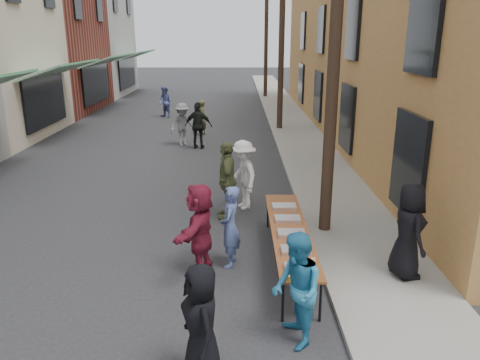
{
  "coord_description": "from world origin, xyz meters",
  "views": [
    {
      "loc": [
        2.36,
        -6.73,
        4.26
      ],
      "look_at": [
        2.4,
        2.82,
        1.3
      ],
      "focal_mm": 35.0,
      "sensor_mm": 36.0,
      "label": 1
    }
  ],
  "objects_px": {
    "utility_pole_far": "(266,32)",
    "guest_front_a": "(201,323)",
    "catering_tray_sausage": "(301,269)",
    "server": "(408,231)",
    "guest_front_c": "(296,290)",
    "utility_pole_mid": "(282,30)",
    "serving_table": "(290,231)",
    "utility_pole_near": "(336,23)"
  },
  "relations": [
    {
      "from": "utility_pole_far",
      "to": "guest_front_a",
      "type": "relative_size",
      "value": 5.67
    },
    {
      "from": "catering_tray_sausage",
      "to": "server",
      "type": "height_order",
      "value": "server"
    },
    {
      "from": "guest_front_c",
      "to": "utility_pole_mid",
      "type": "bearing_deg",
      "value": 166.45
    },
    {
      "from": "server",
      "to": "serving_table",
      "type": "bearing_deg",
      "value": 65.87
    },
    {
      "from": "utility_pole_near",
      "to": "guest_front_a",
      "type": "relative_size",
      "value": 5.67
    },
    {
      "from": "utility_pole_far",
      "to": "server",
      "type": "height_order",
      "value": "utility_pole_far"
    },
    {
      "from": "guest_front_c",
      "to": "utility_pole_near",
      "type": "bearing_deg",
      "value": 154.54
    },
    {
      "from": "guest_front_c",
      "to": "guest_front_a",
      "type": "bearing_deg",
      "value": -71.34
    },
    {
      "from": "serving_table",
      "to": "catering_tray_sausage",
      "type": "bearing_deg",
      "value": -90.0
    },
    {
      "from": "utility_pole_far",
      "to": "server",
      "type": "xyz_separation_m",
      "value": [
        1.06,
        -26.15,
        -3.53
      ]
    },
    {
      "from": "serving_table",
      "to": "guest_front_c",
      "type": "xyz_separation_m",
      "value": [
        -0.16,
        -2.39,
        0.13
      ]
    },
    {
      "from": "utility_pole_far",
      "to": "serving_table",
      "type": "height_order",
      "value": "utility_pole_far"
    },
    {
      "from": "serving_table",
      "to": "guest_front_c",
      "type": "relative_size",
      "value": 2.36
    },
    {
      "from": "utility_pole_far",
      "to": "catering_tray_sausage",
      "type": "distance_m",
      "value": 27.47
    },
    {
      "from": "utility_pole_mid",
      "to": "server",
      "type": "relative_size",
      "value": 5.18
    },
    {
      "from": "server",
      "to": "utility_pole_far",
      "type": "bearing_deg",
      "value": -5.47
    },
    {
      "from": "utility_pole_far",
      "to": "catering_tray_sausage",
      "type": "bearing_deg",
      "value": -92.04
    },
    {
      "from": "serving_table",
      "to": "guest_front_a",
      "type": "distance_m",
      "value": 3.4
    },
    {
      "from": "utility_pole_mid",
      "to": "guest_front_a",
      "type": "height_order",
      "value": "utility_pole_mid"
    },
    {
      "from": "catering_tray_sausage",
      "to": "guest_front_a",
      "type": "distance_m",
      "value": 2.03
    },
    {
      "from": "utility_pole_far",
      "to": "utility_pole_near",
      "type": "bearing_deg",
      "value": -90.0
    },
    {
      "from": "utility_pole_mid",
      "to": "server",
      "type": "bearing_deg",
      "value": -85.73
    },
    {
      "from": "utility_pole_far",
      "to": "guest_front_a",
      "type": "height_order",
      "value": "utility_pole_far"
    },
    {
      "from": "guest_front_c",
      "to": "utility_pole_far",
      "type": "bearing_deg",
      "value": 168.18
    },
    {
      "from": "serving_table",
      "to": "utility_pole_far",
      "type": "bearing_deg",
      "value": 87.83
    },
    {
      "from": "serving_table",
      "to": "guest_front_a",
      "type": "bearing_deg",
      "value": -115.14
    },
    {
      "from": "utility_pole_mid",
      "to": "serving_table",
      "type": "bearing_deg",
      "value": -94.09
    },
    {
      "from": "guest_front_a",
      "to": "guest_front_c",
      "type": "xyz_separation_m",
      "value": [
        1.28,
        0.69,
        0.05
      ]
    },
    {
      "from": "server",
      "to": "utility_pole_mid",
      "type": "bearing_deg",
      "value": -3.51
    },
    {
      "from": "utility_pole_near",
      "to": "server",
      "type": "relative_size",
      "value": 5.18
    },
    {
      "from": "catering_tray_sausage",
      "to": "utility_pole_mid",
      "type": "bearing_deg",
      "value": 86.35
    },
    {
      "from": "catering_tray_sausage",
      "to": "guest_front_c",
      "type": "xyz_separation_m",
      "value": [
        -0.16,
        -0.74,
        0.06
      ]
    },
    {
      "from": "utility_pole_near",
      "to": "catering_tray_sausage",
      "type": "height_order",
      "value": "utility_pole_near"
    },
    {
      "from": "utility_pole_mid",
      "to": "utility_pole_near",
      "type": "bearing_deg",
      "value": -90.0
    },
    {
      "from": "utility_pole_near",
      "to": "catering_tray_sausage",
      "type": "bearing_deg",
      "value": -106.82
    },
    {
      "from": "utility_pole_near",
      "to": "utility_pole_far",
      "type": "bearing_deg",
      "value": 90.0
    },
    {
      "from": "catering_tray_sausage",
      "to": "utility_pole_far",
      "type": "bearing_deg",
      "value": 87.96
    },
    {
      "from": "guest_front_c",
      "to": "server",
      "type": "bearing_deg",
      "value": 119.92
    },
    {
      "from": "utility_pole_far",
      "to": "serving_table",
      "type": "relative_size",
      "value": 2.25
    },
    {
      "from": "serving_table",
      "to": "server",
      "type": "bearing_deg",
      "value": -16.35
    },
    {
      "from": "guest_front_c",
      "to": "server",
      "type": "distance_m",
      "value": 2.83
    },
    {
      "from": "utility_pole_mid",
      "to": "guest_front_a",
      "type": "relative_size",
      "value": 5.67
    }
  ]
}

